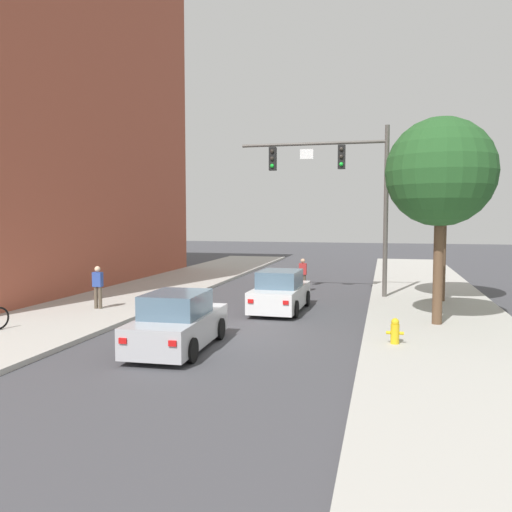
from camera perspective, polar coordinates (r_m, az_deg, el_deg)
name	(u,v)px	position (r m, az deg, el deg)	size (l,w,h in m)	color
ground_plane	(232,335)	(16.48, -2.68, -8.61)	(120.00, 120.00, 0.00)	#424247
sidewalk_left	(49,323)	(19.31, -21.64, -6.77)	(5.00, 60.00, 0.15)	#B2AFA8
sidewalk_right	(453,345)	(15.92, 20.67, -9.06)	(5.00, 60.00, 0.15)	#B2AFA8
building_left_brick	(11,95)	(32.07, -25.15, 15.59)	(12.00, 20.00, 20.37)	#9E4C38
traffic_signal_mast	(343,179)	(23.84, 9.49, 8.24)	(6.61, 0.38, 7.50)	#514C47
car_lead_white	(280,293)	(20.53, 2.67, -3.99)	(1.89, 4.26, 1.60)	silver
car_following_silver	(178,323)	(14.84, -8.50, -7.24)	(1.94, 4.29, 1.60)	#B7B7BC
pedestrian_sidewalk_left_walker	(98,285)	(21.03, -16.84, -3.04)	(0.36, 0.22, 1.64)	brown
pedestrian_crossing_road	(303,273)	(25.74, 5.11, -1.90)	(0.36, 0.22, 1.64)	brown
fire_hydrant	(395,331)	(15.20, 14.89, -7.90)	(0.48, 0.24, 0.72)	gold
street_tree_nearest	(441,173)	(18.12, 19.45, 8.54)	(3.52, 3.52, 6.73)	brown
street_tree_second	(444,173)	(23.25, 19.79, 8.45)	(4.20, 4.20, 7.43)	brown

